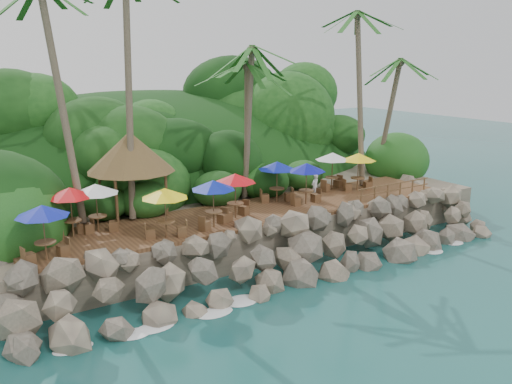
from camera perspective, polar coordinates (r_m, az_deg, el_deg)
ground at (r=27.15m, az=6.98°, el=-9.58°), size 140.00×140.00×0.00m
land_base at (r=39.74m, az=-7.85°, el=-0.35°), size 32.00×25.20×2.10m
jungle_hill at (r=46.71m, az=-11.73°, el=0.32°), size 44.80×28.00×15.40m
seawall at (r=28.17m, az=4.44°, el=-6.11°), size 29.00×4.00×2.30m
terrace at (r=30.96m, az=0.00°, el=-2.16°), size 26.00×5.00×0.20m
jungle_foliage at (r=39.14m, az=-7.17°, el=-2.15°), size 44.00×16.00×12.00m
foam_line at (r=27.35m, az=6.58°, el=-9.32°), size 25.20×0.80×0.06m
palms at (r=32.97m, az=-0.15°, el=17.08°), size 29.26×7.05×14.15m
palapa at (r=30.45m, az=-13.08°, el=4.14°), size 4.83×4.83×4.60m
dining_clusters at (r=29.35m, az=-3.44°, el=1.25°), size 22.39×5.48×2.47m
railing at (r=34.47m, az=14.33°, el=0.30°), size 6.10×0.10×1.00m
waiter at (r=33.41m, az=6.22°, el=0.55°), size 0.65×0.50×1.57m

